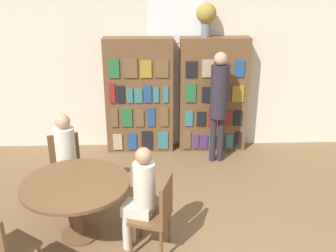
# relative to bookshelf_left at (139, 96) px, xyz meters

# --- Properties ---
(wall_back) EXTENTS (6.40, 0.07, 3.00)m
(wall_back) POSITION_rel_bookshelf_left_xyz_m (0.62, 0.19, 0.55)
(wall_back) COLOR beige
(wall_back) RESTS_ON ground_plane
(bookshelf_left) EXTENTS (1.11, 0.34, 1.92)m
(bookshelf_left) POSITION_rel_bookshelf_left_xyz_m (0.00, 0.00, 0.00)
(bookshelf_left) COLOR brown
(bookshelf_left) RESTS_ON ground_plane
(bookshelf_right) EXTENTS (1.11, 0.34, 1.92)m
(bookshelf_right) POSITION_rel_bookshelf_left_xyz_m (1.23, 0.00, -0.00)
(bookshelf_right) COLOR brown
(bookshelf_right) RESTS_ON ground_plane
(flower_vase) EXTENTS (0.31, 0.31, 0.52)m
(flower_vase) POSITION_rel_bookshelf_left_xyz_m (1.07, 0.00, 1.29)
(flower_vase) COLOR slate
(flower_vase) RESTS_ON bookshelf_right
(reading_table) EXTENTS (1.21, 1.21, 0.70)m
(reading_table) POSITION_rel_bookshelf_left_xyz_m (-0.63, -2.41, -0.37)
(reading_table) COLOR brown
(reading_table) RESTS_ON ground_plane
(chair_near_camera) EXTENTS (0.56, 0.56, 0.88)m
(chair_near_camera) POSITION_rel_bookshelf_left_xyz_m (-1.17, -3.19, -0.47)
(chair_near_camera) COLOR brown
(chair_near_camera) RESTS_ON ground_plane
(chair_left_side) EXTENTS (0.51, 0.51, 0.88)m
(chair_left_side) POSITION_rel_bookshelf_left_xyz_m (-0.94, -1.52, -0.47)
(chair_left_side) COLOR brown
(chair_left_side) RESTS_ON ground_plane
(chair_far_side) EXTENTS (0.50, 0.50, 0.88)m
(chair_far_side) POSITION_rel_bookshelf_left_xyz_m (0.28, -2.69, -0.47)
(chair_far_side) COLOR brown
(chair_far_side) RESTS_ON ground_plane
(seated_reader_left) EXTENTS (0.35, 0.40, 1.23)m
(seated_reader_left) POSITION_rel_bookshelf_left_xyz_m (-0.88, -1.69, -0.26)
(seated_reader_left) COLOR beige
(seated_reader_left) RESTS_ON ground_plane
(seated_reader_right) EXTENTS (0.38, 0.32, 1.22)m
(seated_reader_right) POSITION_rel_bookshelf_left_xyz_m (0.10, -2.63, -0.27)
(seated_reader_right) COLOR beige
(seated_reader_right) RESTS_ON ground_plane
(librarian_standing) EXTENTS (0.27, 0.54, 1.78)m
(librarian_standing) POSITION_rel_bookshelf_left_xyz_m (1.25, -0.50, 0.12)
(librarian_standing) COLOR #28232D
(librarian_standing) RESTS_ON ground_plane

